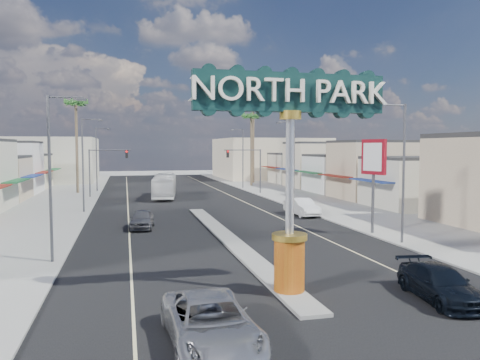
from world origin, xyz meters
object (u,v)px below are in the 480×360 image
palm_right_mid (251,120)px  car_parked_right (302,207)px  city_bus (165,186)px  streetlight_l_near (53,170)px  car_parked_left (142,219)px  streetlight_r_far (242,155)px  streetlight_l_far (98,156)px  bank_pylon_sign (374,162)px  streetlight_r_mid (293,159)px  palm_left_far (76,108)px  streetlight_l_mid (85,160)px  traffic_signal_left (105,163)px  suv_right (440,284)px  traffic_signal_right (247,162)px  streetlight_r_near (401,166)px  gateway_sign (290,155)px  palm_right_far (253,112)px  suv_left (211,323)px

palm_right_mid → car_parked_right: size_ratio=2.50×
palm_right_mid → city_bus: 22.61m
streetlight_l_near → car_parked_left: bearing=63.9°
streetlight_r_far → car_parked_left: size_ratio=2.12×
streetlight_l_far → bank_pylon_sign: size_ratio=1.34×
palm_right_mid → streetlight_r_mid: bearing=-95.6°
palm_left_far → car_parked_left: palm_left_far is taller
streetlight_l_mid → car_parked_right: size_ratio=1.86×
palm_left_far → streetlight_l_far: bearing=37.9°
palm_left_far → bank_pylon_sign: palm_left_far is taller
traffic_signal_left → suv_right: 46.80m
traffic_signal_right → palm_right_mid: palm_right_mid is taller
streetlight_r_near → streetlight_l_mid: bearing=136.2°
gateway_sign → car_parked_right: gateway_sign is taller
streetlight_r_far → palm_right_far: palm_right_far is taller
streetlight_r_far → palm_right_mid: (2.57, 4.00, 5.54)m
suv_left → palm_left_far: bearing=97.6°
streetlight_l_mid → city_bus: streetlight_l_mid is taller
gateway_sign → streetlight_l_near: 13.19m
car_parked_left → car_parked_right: car_parked_right is taller
gateway_sign → streetlight_r_far: bearing=78.2°
streetlight_r_mid → city_bus: (-12.44, 11.76, -3.60)m
streetlight_l_near → streetlight_r_mid: (20.87, 20.00, 0.00)m
streetlight_l_near → streetlight_l_far: bearing=90.0°
streetlight_r_mid → palm_left_far: (-23.43, 20.00, 6.43)m
streetlight_l_near → suv_left: 14.55m
traffic_signal_right → streetlight_l_near: size_ratio=0.67×
suv_left → bank_pylon_sign: bank_pylon_sign is taller
gateway_sign → city_bus: size_ratio=0.87×
gateway_sign → streetlight_r_near: 13.19m
streetlight_l_far → city_bus: 13.74m
palm_right_mid → car_parked_right: palm_right_mid is taller
streetlight_l_near → car_parked_right: bearing=34.9°
streetlight_l_near → car_parked_right: size_ratio=1.86×
streetlight_r_mid → suv_right: bearing=-98.9°
traffic_signal_right → city_bus: (-11.19, -2.23, -2.80)m
streetlight_l_far → suv_right: size_ratio=1.89×
streetlight_r_mid → car_parked_right: 7.87m
streetlight_r_near → suv_right: (-4.71, -10.22, -4.38)m
streetlight_l_near → suv_right: size_ratio=1.89×
palm_left_far → palm_right_far: bearing=23.2°
streetlight_r_far → traffic_signal_right: bearing=-98.9°
traffic_signal_right → streetlight_r_near: size_ratio=0.67×
gateway_sign → suv_right: bearing=-21.0°
bank_pylon_sign → streetlight_l_near: bearing=171.3°
streetlight_l_far → suv_left: (6.24, -54.43, -4.28)m
traffic_signal_right → palm_left_far: bearing=164.9°
suv_left → streetlight_r_near: bearing=38.4°
gateway_sign → streetlight_l_near: size_ratio=1.02×
traffic_signal_right → car_parked_left: bearing=-121.6°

